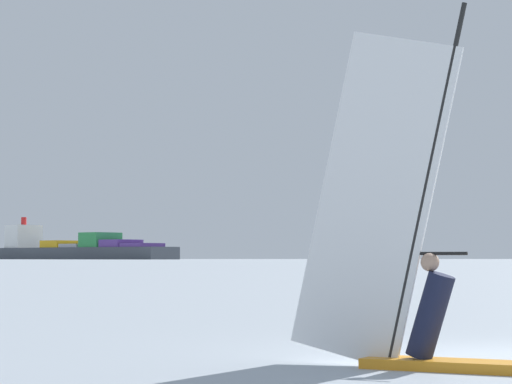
% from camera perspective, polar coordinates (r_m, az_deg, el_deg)
% --- Properties ---
extents(windsurfer, '(3.24, 1.24, 4.31)m').
position_cam_1_polar(windsurfer, '(13.39, 7.91, -3.88)').
color(windsurfer, orange).
rests_on(windsurfer, ground_plane).
extents(cargo_ship, '(166.59, 112.79, 31.87)m').
position_cam_1_polar(cargo_ship, '(821.72, -9.04, -2.87)').
color(cargo_ship, '#3F444C').
rests_on(cargo_ship, ground_plane).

